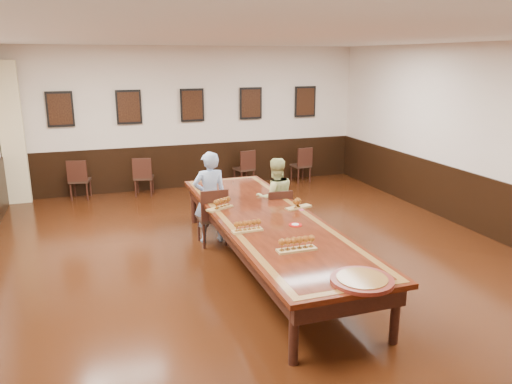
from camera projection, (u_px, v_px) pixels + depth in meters
name	position (u px, v px, depth m)	size (l,w,h in m)	color
floor	(267.00, 267.00, 7.27)	(8.00, 10.00, 0.02)	black
ceiling	(269.00, 36.00, 6.43)	(8.00, 10.00, 0.02)	white
wall_back	(192.00, 118.00, 11.42)	(8.00, 0.02, 3.20)	beige
wall_right	(499.00, 143.00, 8.11)	(0.02, 10.00, 3.20)	beige
chair_man	(212.00, 216.00, 8.06)	(0.44, 0.48, 0.95)	black
chair_woman	(277.00, 214.00, 8.26)	(0.41, 0.45, 0.87)	black
spare_chair_a	(80.00, 179.00, 10.65)	(0.41, 0.44, 0.87)	black
spare_chair_b	(144.00, 176.00, 10.93)	(0.40, 0.44, 0.86)	black
spare_chair_c	(244.00, 168.00, 11.78)	(0.40, 0.44, 0.86)	black
spare_chair_d	(301.00, 164.00, 12.13)	(0.40, 0.44, 0.86)	black
person_man	(210.00, 197.00, 8.08)	(0.55, 0.36, 1.51)	#4871B6
person_woman	(275.00, 198.00, 8.28)	(0.68, 0.53, 1.37)	#BFC87D
pink_phone	(300.00, 209.00, 7.44)	(0.07, 0.13, 0.01)	#D14571
curtain	(12.00, 134.00, 10.11)	(0.45, 0.18, 2.90)	beige
wainscoting	(267.00, 234.00, 7.14)	(8.00, 10.00, 1.00)	black
conference_table	(267.00, 227.00, 7.11)	(1.40, 5.00, 0.76)	#331008
posters	(192.00, 105.00, 11.28)	(6.14, 0.04, 0.74)	black
flight_a	(221.00, 204.00, 7.46)	(0.45, 0.31, 0.16)	olive
flight_b	(298.00, 204.00, 7.49)	(0.44, 0.24, 0.16)	olive
flight_c	(247.00, 226.00, 6.49)	(0.42, 0.15, 0.15)	olive
flight_d	(297.00, 244.00, 5.84)	(0.48, 0.15, 0.18)	olive
red_plate_grp	(295.00, 225.00, 6.74)	(0.18, 0.18, 0.02)	#AE0E0B
carved_platter	(362.00, 280.00, 5.04)	(0.80, 0.80, 0.05)	#511510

